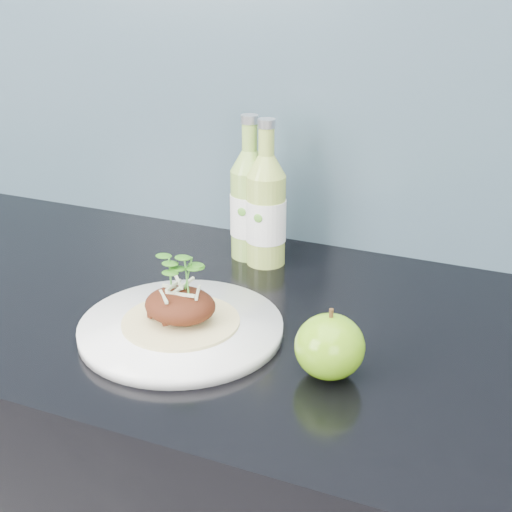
% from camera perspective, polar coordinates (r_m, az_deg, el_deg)
% --- Properties ---
extents(subway_backsplash, '(4.00, 0.02, 0.70)m').
position_cam_1_polar(subway_backsplash, '(1.15, 4.92, 17.69)').
color(subway_backsplash, '#759FB9').
rests_on(subway_backsplash, kitchen_counter).
extents(dinner_plate, '(0.27, 0.27, 0.02)m').
position_cam_1_polar(dinner_plate, '(0.93, -6.01, -5.76)').
color(dinner_plate, white).
rests_on(dinner_plate, kitchen_counter).
extents(pork_taco, '(0.15, 0.15, 0.10)m').
position_cam_1_polar(pork_taco, '(0.92, -6.10, -3.77)').
color(pork_taco, tan).
rests_on(pork_taco, dinner_plate).
extents(green_apple, '(0.09, 0.09, 0.09)m').
position_cam_1_polar(green_apple, '(0.83, 5.92, -7.22)').
color(green_apple, '#5D9410').
rests_on(green_apple, kitchen_counter).
extents(cider_bottle_left, '(0.07, 0.07, 0.23)m').
position_cam_1_polar(cider_bottle_left, '(1.14, -0.50, 4.13)').
color(cider_bottle_left, '#8CB54B').
rests_on(cider_bottle_left, kitchen_counter).
extents(cider_bottle_right, '(0.07, 0.07, 0.23)m').
position_cam_1_polar(cider_bottle_right, '(1.11, 0.81, 3.65)').
color(cider_bottle_right, '#A0BA4D').
rests_on(cider_bottle_right, kitchen_counter).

